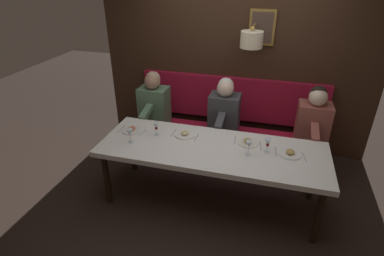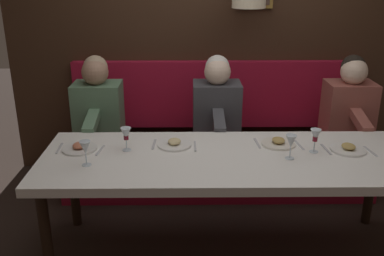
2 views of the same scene
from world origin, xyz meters
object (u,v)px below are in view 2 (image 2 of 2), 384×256
Objects in this scene: diner_near at (217,105)px; wine_glass_1 at (126,135)px; diner_nearest at (349,105)px; diner_middle at (98,106)px; dining_table at (228,164)px; wine_glass_0 at (291,142)px; wine_glass_3 at (315,136)px; wine_glass_2 at (85,148)px.

diner_near is 1.03m from wine_glass_1.
diner_nearest is 2.14m from diner_middle.
diner_middle reaches higher than dining_table.
wine_glass_0 is (-0.93, -1.43, 0.04)m from diner_middle.
wine_glass_0 and wine_glass_3 have the same top height.
wine_glass_0 is at bearing -123.07° from diner_middle.
dining_table is at bearing -98.40° from wine_glass_1.
diner_nearest is 2.26m from wine_glass_2.
diner_middle is at bearing 90.00° from diner_nearest.
wine_glass_2 is (-1.02, 2.02, 0.04)m from diner_nearest.
wine_glass_1 is at bearing 88.07° from wine_glass_3.
diner_nearest is 4.82× the size of wine_glass_0.
wine_glass_0 is at bearing -96.80° from dining_table.
wine_glass_0 is 1.00× the size of wine_glass_1.
dining_table is 0.94m from wine_glass_2.
wine_glass_2 is 1.00× the size of wine_glass_3.
wine_glass_0 reaches higher than dining_table.
dining_table is 0.62m from wine_glass_3.
wine_glass_1 is 1.00× the size of wine_glass_2.
diner_near is 1.00× the size of diner_middle.
wine_glass_0 is 0.22m from wine_glass_3.
dining_table is at bearing -81.58° from wine_glass_2.
wine_glass_0 is 1.00× the size of wine_glass_2.
diner_nearest is at bearing -51.45° from dining_table.
diner_nearest is 0.97m from wine_glass_3.
dining_table is 0.72m from wine_glass_1.
diner_middle reaches higher than wine_glass_0.
wine_glass_1 is (-0.78, -0.34, 0.04)m from diner_middle.
diner_nearest is 4.82× the size of wine_glass_3.
wine_glass_2 is (-1.02, 0.89, 0.04)m from diner_near.
wine_glass_3 is (0.11, -0.19, -0.00)m from wine_glass_0.
wine_glass_1 and wine_glass_2 have the same top height.
diner_near is 4.82× the size of wine_glass_1.
wine_glass_3 is at bearing -84.29° from dining_table.
diner_nearest and diner_middle have the same top height.
diner_middle is 1.02m from wine_glass_2.
wine_glass_2 is (-1.02, -0.12, 0.04)m from diner_middle.
wine_glass_0 is 1.00× the size of wine_glass_3.
wine_glass_0 is (-0.93, 0.71, 0.04)m from diner_nearest.
diner_near is at bearing 90.00° from diner_nearest.
diner_middle reaches higher than wine_glass_3.
diner_near is (0.00, 1.13, 0.00)m from diner_nearest.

